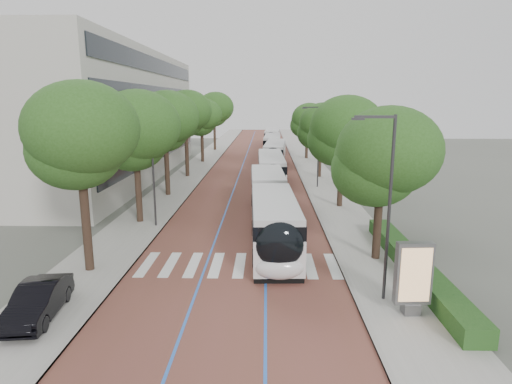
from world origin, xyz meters
TOP-DOWN VIEW (x-y plane):
  - ground at (0.00, 0.00)m, footprint 160.00×160.00m
  - road at (0.00, 40.00)m, footprint 11.00×140.00m
  - sidewalk_left at (-7.50, 40.00)m, footprint 4.00×140.00m
  - sidewalk_right at (7.50, 40.00)m, footprint 4.00×140.00m
  - kerb_left at (-5.60, 40.00)m, footprint 0.20×140.00m
  - kerb_right at (5.60, 40.00)m, footprint 0.20×140.00m
  - zebra_crossing at (0.20, 1.00)m, footprint 10.55×3.60m
  - lane_line_left at (-1.60, 40.00)m, footprint 0.12×126.00m
  - lane_line_right at (1.60, 40.00)m, footprint 0.12×126.00m
  - office_building at (-19.47, 28.00)m, footprint 18.11×40.00m
  - hedge at (9.10, 0.00)m, footprint 1.20×14.00m
  - streetlight_near at (6.62, -3.00)m, footprint 1.82×0.20m
  - streetlight_far at (6.62, 22.00)m, footprint 1.82×0.20m
  - lamp_post_left at (-6.10, 8.00)m, footprint 0.14×0.14m
  - trees_left at (-7.50, 26.63)m, footprint 6.29×60.85m
  - trees_right at (7.70, 20.99)m, footprint 5.89×47.38m
  - lead_bus at (1.93, 6.96)m, footprint 3.22×18.48m
  - bus_queued_0 at (2.11, 22.47)m, footprint 2.80×12.45m
  - bus_queued_1 at (2.76, 36.05)m, footprint 3.29×12.53m
  - bus_queued_2 at (2.58, 47.99)m, footprint 2.96×12.48m
  - bus_queued_3 at (2.74, 61.86)m, footprint 3.17×12.51m
  - ad_panel at (7.55, -4.34)m, footprint 1.49×0.60m
  - parked_car at (-7.51, -5.01)m, footprint 1.97×4.40m

SIDE VIEW (x-z plane):
  - ground at x=0.00m, z-range 0.00..0.00m
  - road at x=0.00m, z-range 0.00..0.02m
  - lane_line_left at x=-1.60m, z-range 0.02..0.03m
  - lane_line_right at x=1.60m, z-range 0.02..0.03m
  - zebra_crossing at x=0.20m, z-range 0.02..0.03m
  - sidewalk_left at x=-7.50m, z-range 0.00..0.12m
  - sidewalk_right at x=7.50m, z-range 0.00..0.12m
  - kerb_left at x=-5.60m, z-range -0.01..0.13m
  - kerb_right at x=5.60m, z-range -0.01..0.13m
  - hedge at x=9.10m, z-range 0.12..0.92m
  - parked_car at x=-7.51m, z-range 0.12..1.52m
  - bus_queued_0 at x=2.11m, z-range 0.02..3.22m
  - bus_queued_1 at x=2.76m, z-range 0.02..3.22m
  - bus_queued_2 at x=2.58m, z-range 0.02..3.22m
  - bus_queued_3 at x=2.74m, z-range 0.02..3.22m
  - lead_bus at x=1.93m, z-range 0.03..3.23m
  - ad_panel at x=7.55m, z-range 0.19..3.24m
  - lamp_post_left at x=-6.10m, z-range 0.12..8.12m
  - streetlight_near at x=6.62m, z-range 0.82..8.82m
  - streetlight_far at x=6.62m, z-range 0.82..8.82m
  - trees_right at x=7.70m, z-range 1.40..9.93m
  - trees_left at x=-7.50m, z-range 1.82..11.40m
  - office_building at x=-19.47m, z-range 0.00..14.00m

